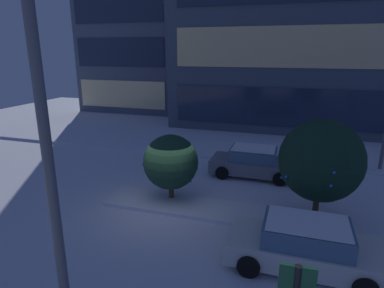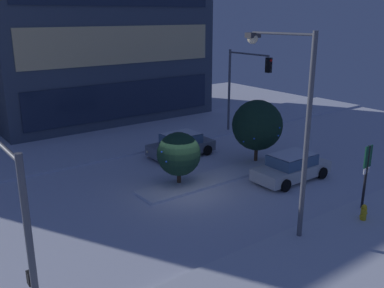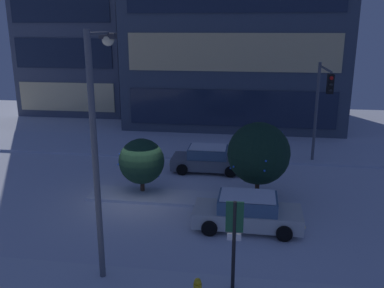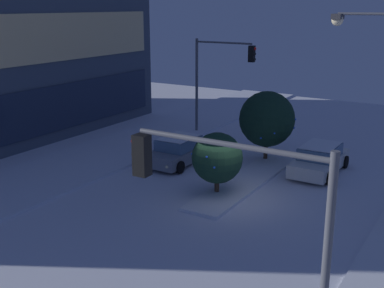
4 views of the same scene
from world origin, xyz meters
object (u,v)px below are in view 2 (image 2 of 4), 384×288
(fire_hydrant, at_px, (363,214))
(car_near, at_px, (292,167))
(traffic_light_corner_far_right, at_px, (245,78))
(parking_info_sign, at_px, (366,170))
(decorated_tree_median, at_px, (179,154))
(decorated_tree_right_of_median, at_px, (257,125))
(car_far, at_px, (181,145))
(traffic_light_corner_near_left, at_px, (6,197))
(street_lamp_arched, at_px, (291,108))

(fire_hydrant, bearing_deg, car_near, 74.99)
(traffic_light_corner_far_right, bearing_deg, parking_info_sign, -18.91)
(fire_hydrant, bearing_deg, decorated_tree_median, 115.49)
(car_near, xyz_separation_m, decorated_tree_right_of_median, (0.43, 3.17, 1.66))
(car_far, distance_m, traffic_light_corner_far_right, 7.45)
(traffic_light_corner_far_right, distance_m, parking_info_sign, 13.56)
(traffic_light_corner_far_right, distance_m, traffic_light_corner_near_left, 22.04)
(traffic_light_corner_far_right, xyz_separation_m, street_lamp_arched, (-8.81, -11.80, 0.95))
(street_lamp_arched, distance_m, decorated_tree_right_of_median, 9.17)
(car_near, relative_size, decorated_tree_right_of_median, 1.19)
(car_near, bearing_deg, traffic_light_corner_near_left, -169.27)
(fire_hydrant, xyz_separation_m, decorated_tree_median, (-3.98, 8.35, 1.31))
(traffic_light_corner_near_left, xyz_separation_m, fire_hydrant, (13.79, -2.49, -3.58))
(street_lamp_arched, height_order, fire_hydrant, street_lamp_arched)
(street_lamp_arched, bearing_deg, car_near, -59.86)
(traffic_light_corner_far_right, distance_m, street_lamp_arched, 14.76)
(traffic_light_corner_far_right, xyz_separation_m, decorated_tree_right_of_median, (-3.53, -4.90, -1.99))
(car_far, height_order, traffic_light_corner_near_left, traffic_light_corner_near_left)
(car_far, relative_size, decorated_tree_median, 1.50)
(decorated_tree_median, bearing_deg, parking_info_sign, -56.63)
(car_far, bearing_deg, parking_info_sign, 99.76)
(car_near, xyz_separation_m, car_far, (-2.45, 7.04, -0.00))
(traffic_light_corner_far_right, height_order, street_lamp_arched, street_lamp_arched)
(decorated_tree_median, bearing_deg, street_lamp_arched, -85.41)
(fire_hydrant, relative_size, decorated_tree_right_of_median, 0.22)
(car_near, height_order, traffic_light_corner_near_left, traffic_light_corner_near_left)
(car_far, distance_m, decorated_tree_right_of_median, 5.10)
(traffic_light_corner_far_right, height_order, decorated_tree_median, traffic_light_corner_far_right)
(street_lamp_arched, xyz_separation_m, decorated_tree_right_of_median, (5.28, 6.90, -2.94))
(fire_hydrant, bearing_deg, car_far, 94.80)
(fire_hydrant, xyz_separation_m, decorated_tree_right_of_median, (1.85, 8.46, 1.96))
(car_near, bearing_deg, decorated_tree_right_of_median, 82.55)
(street_lamp_arched, xyz_separation_m, fire_hydrant, (3.44, -1.56, -4.89))
(traffic_light_corner_near_left, relative_size, street_lamp_arched, 0.70)
(parking_info_sign, distance_m, decorated_tree_median, 9.14)
(traffic_light_corner_near_left, relative_size, decorated_tree_right_of_median, 1.48)
(traffic_light_corner_near_left, bearing_deg, street_lamp_arched, -95.13)
(decorated_tree_median, bearing_deg, fire_hydrant, -64.51)
(traffic_light_corner_near_left, xyz_separation_m, street_lamp_arched, (10.35, -0.93, 1.32))
(parking_info_sign, relative_size, decorated_tree_right_of_median, 0.81)
(car_far, relative_size, traffic_light_corner_near_left, 0.76)
(traffic_light_corner_near_left, xyz_separation_m, decorated_tree_median, (9.81, 5.86, -2.26))
(fire_hydrant, bearing_deg, traffic_light_corner_far_right, 68.08)
(car_near, xyz_separation_m, fire_hydrant, (-1.42, -5.28, -0.30))
(traffic_light_corner_near_left, bearing_deg, decorated_tree_median, -59.13)
(car_far, bearing_deg, decorated_tree_median, 53.04)
(street_lamp_arched, distance_m, decorated_tree_median, 7.70)
(traffic_light_corner_near_left, bearing_deg, fire_hydrant, -100.23)
(car_far, height_order, fire_hydrant, car_far)
(car_near, bearing_deg, car_far, 109.51)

